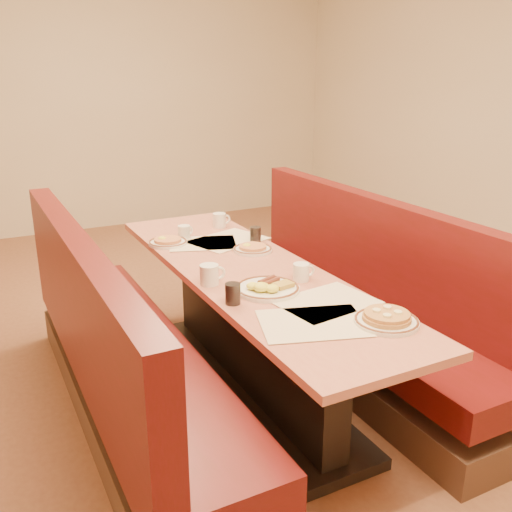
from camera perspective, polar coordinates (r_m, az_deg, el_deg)
name	(u,v)px	position (r m, az deg, el deg)	size (l,w,h in m)	color
ground	(249,389)	(3.43, -0.69, -13.16)	(8.00, 8.00, 0.00)	#9E6647
room_envelope	(248,37)	(2.93, -0.85, 21.02)	(6.04, 8.04, 2.82)	beige
diner_table	(249,331)	(3.25, -0.72, -7.53)	(0.70, 2.50, 0.75)	black
booth_left	(121,363)	(3.04, -13.35, -10.33)	(0.55, 2.50, 1.05)	#4C3326
booth_right	(354,309)	(3.62, 9.75, -5.28)	(0.55, 2.50, 1.05)	#4C3326
placemat_near_left	(313,323)	(2.47, 5.72, -6.67)	(0.45, 0.34, 0.00)	beige
placemat_near_right	(326,302)	(2.69, 7.06, -4.58)	(0.44, 0.33, 0.00)	beige
placemat_far_left	(203,243)	(3.56, -5.35, 1.29)	(0.41, 0.30, 0.00)	beige
placemat_far_right	(227,240)	(3.62, -2.87, 1.61)	(0.45, 0.34, 0.00)	beige
pancake_plate	(387,319)	(2.52, 12.93, -6.16)	(0.28, 0.28, 0.06)	white
eggs_plate	(267,288)	(2.79, 1.13, -3.21)	(0.32, 0.32, 0.06)	white
extra_plate_mid	(253,249)	(3.40, -0.35, 0.75)	(0.23, 0.23, 0.05)	white
extra_plate_far	(168,242)	(3.58, -8.82, 1.42)	(0.24, 0.24, 0.05)	white
coffee_mug_a	(302,272)	(2.94, 4.60, -1.57)	(0.12, 0.08, 0.09)	white
coffee_mug_b	(210,274)	(2.88, -4.62, -1.83)	(0.14, 0.10, 0.10)	white
coffee_mug_c	(220,220)	(3.92, -3.64, 3.62)	(0.13, 0.09, 0.10)	white
coffee_mug_d	(185,232)	(3.68, -7.15, 2.43)	(0.11, 0.08, 0.08)	white
soda_tumbler_near	(233,294)	(2.64, -2.33, -3.79)	(0.07, 0.07, 0.10)	black
soda_tumbler_mid	(255,234)	(3.58, -0.05, 2.17)	(0.07, 0.07, 0.10)	black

